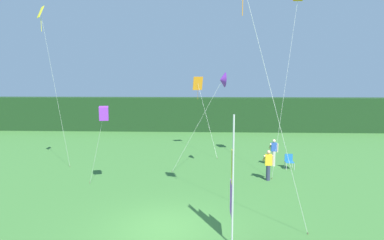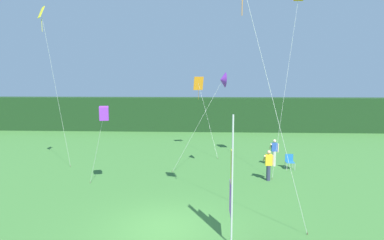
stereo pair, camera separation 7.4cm
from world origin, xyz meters
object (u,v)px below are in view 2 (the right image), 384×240
person_near_banner (274,152)px  kite_orange_diamond_4 (247,1)px  banner_flag (231,181)px  kite_orange_diamond_3 (199,86)px  person_mid_field (269,164)px  kite_purple_delta_2 (223,80)px  kite_purple_box_5 (104,114)px  folding_chair (290,161)px  kite_yellow_diamond_1 (44,28)px

person_near_banner → kite_orange_diamond_4: 11.61m
banner_flag → kite_orange_diamond_3: size_ratio=0.76×
person_near_banner → kite_orange_diamond_3: 7.78m
person_near_banner → person_mid_field: size_ratio=1.03×
person_near_banner → person_mid_field: person_near_banner is taller
kite_purple_delta_2 → kite_purple_box_5: size_ratio=1.41×
kite_purple_box_5 → kite_orange_diamond_3: bearing=64.8°
kite_orange_diamond_3 → kite_purple_box_5: (-4.36, -9.28, -1.19)m
kite_purple_delta_2 → kite_orange_diamond_3: (-1.50, 6.37, -0.43)m
banner_flag → person_near_banner: size_ratio=2.53×
folding_chair → kite_purple_delta_2: (-4.18, -1.22, 4.87)m
kite_yellow_diamond_1 → person_near_banner: bearing=8.8°
kite_purple_delta_2 → kite_purple_box_5: kite_purple_delta_2 is taller
kite_orange_diamond_3 → person_mid_field: bearing=-62.4°
kite_orange_diamond_3 → kite_orange_diamond_4: bearing=-81.5°
kite_orange_diamond_3 → kite_orange_diamond_4: (1.99, -13.26, 3.07)m
folding_chair → kite_yellow_diamond_1: size_ratio=0.09×
banner_flag → kite_purple_box_5: 7.90m
banner_flag → kite_orange_diamond_4: kite_orange_diamond_4 is taller
folding_chair → kite_orange_diamond_4: bearing=-114.4°
person_mid_field → kite_orange_diamond_3: kite_orange_diamond_3 is taller
kite_purple_delta_2 → kite_purple_box_5: bearing=-153.6°
kite_purple_box_5 → banner_flag: bearing=-40.8°
kite_orange_diamond_4 → kite_orange_diamond_3: bearing=98.5°
banner_flag → kite_yellow_diamond_1: (-9.94, 7.73, 6.20)m
person_near_banner → kite_orange_diamond_4: kite_orange_diamond_4 is taller
banner_flag → person_near_banner: 10.42m
kite_orange_diamond_4 → person_mid_field: bearing=71.0°
kite_orange_diamond_3 → kite_purple_box_5: size_ratio=1.37×
kite_purple_delta_2 → kite_orange_diamond_4: (0.50, -6.89, 2.64)m
person_mid_field → kite_purple_box_5: size_ratio=0.40×
banner_flag → kite_purple_box_5: size_ratio=1.04×
person_near_banner → folding_chair: bearing=-36.8°
folding_chair → kite_orange_diamond_4: (-3.68, -8.11, 7.51)m
person_mid_field → kite_purple_box_5: kite_purple_box_5 is taller
person_mid_field → kite_yellow_diamond_1: kite_yellow_diamond_1 is taller
person_near_banner → kite_orange_diamond_4: size_ratio=0.19×
kite_purple_box_5 → kite_purple_delta_2: bearing=26.4°
banner_flag → kite_purple_box_5: (-5.84, 5.05, 1.70)m
banner_flag → kite_orange_diamond_3: bearing=95.9°
person_mid_field → kite_orange_diamond_4: (-1.96, -5.69, 7.14)m
folding_chair → person_near_banner: bearing=143.2°
folding_chair → banner_flag: bearing=-114.6°
banner_flag → kite_orange_diamond_3: (-1.47, 14.32, 2.89)m
person_near_banner → person_mid_field: 3.16m
folding_chair → kite_orange_diamond_3: (-5.67, 5.15, 4.44)m
kite_purple_delta_2 → kite_orange_diamond_4: 7.40m
person_near_banner → kite_yellow_diamond_1: 15.36m
person_near_banner → folding_chair: size_ratio=1.91×
kite_yellow_diamond_1 → folding_chair: bearing=5.9°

